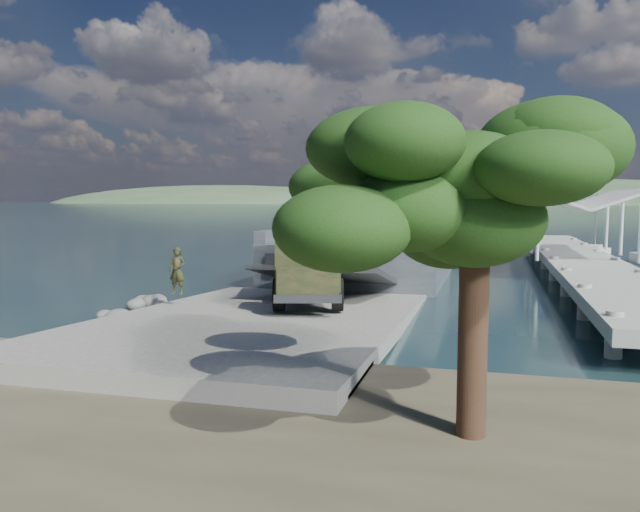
# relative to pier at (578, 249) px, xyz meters

# --- Properties ---
(ground) EXTENTS (1400.00, 1400.00, 0.00)m
(ground) POSITION_rel_pier_xyz_m (-13.00, -18.77, -1.60)
(ground) COLOR #18363B
(ground) RESTS_ON ground
(boat_ramp) EXTENTS (10.00, 18.00, 0.50)m
(boat_ramp) POSITION_rel_pier_xyz_m (-13.00, -19.77, -1.35)
(boat_ramp) COLOR gray
(boat_ramp) RESTS_ON ground
(shoreline_rocks) EXTENTS (3.20, 5.60, 0.90)m
(shoreline_rocks) POSITION_rel_pier_xyz_m (-19.20, -18.27, -1.60)
(shoreline_rocks) COLOR #60605E
(shoreline_rocks) RESTS_ON ground
(distant_headlands) EXTENTS (1000.00, 240.00, 48.00)m
(distant_headlands) POSITION_rel_pier_xyz_m (37.00, 541.23, -1.60)
(distant_headlands) COLOR #3E5837
(distant_headlands) RESTS_ON ground
(pier) EXTENTS (6.40, 44.00, 6.10)m
(pier) POSITION_rel_pier_xyz_m (0.00, 0.00, 0.00)
(pier) COLOR #AFB1A6
(pier) RESTS_ON ground
(landing_craft) EXTENTS (9.40, 36.08, 10.69)m
(landing_craft) POSITION_rel_pier_xyz_m (-12.07, 4.27, -0.73)
(landing_craft) COLOR #3D4548
(landing_craft) RESTS_ON ground
(military_truck) EXTENTS (4.34, 8.14, 3.62)m
(military_truck) POSITION_rel_pier_xyz_m (-12.36, -15.77, 0.70)
(military_truck) COLOR black
(military_truck) RESTS_ON boat_ramp
(soldier) EXTENTS (0.69, 0.46, 1.86)m
(soldier) POSITION_rel_pier_xyz_m (-17.05, -18.27, -0.17)
(soldier) COLOR black
(soldier) RESTS_ON boat_ramp
(sailboat_far) EXTENTS (3.07, 5.00, 5.87)m
(sailboat_far) POSITION_rel_pier_xyz_m (2.97, 13.44, -1.29)
(sailboat_far) COLOR white
(sailboat_far) RESTS_ON ground
(overhang_tree) EXTENTS (6.68, 6.16, 6.07)m
(overhang_tree) POSITION_rel_pier_xyz_m (-5.87, -28.70, 3.26)
(overhang_tree) COLOR black
(overhang_tree) RESTS_ON ground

